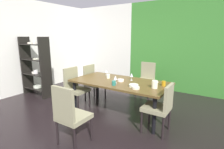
{
  "coord_description": "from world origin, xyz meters",
  "views": [
    {
      "loc": [
        2.18,
        -2.65,
        1.69
      ],
      "look_at": [
        0.13,
        0.5,
        0.85
      ],
      "focal_mm": 28.0,
      "sensor_mm": 36.0,
      "label": 1
    }
  ],
  "objects_px": {
    "chair_head_far": "(146,77)",
    "wine_glass_near_window": "(106,71)",
    "wine_glass_near_shelf": "(132,75)",
    "display_shelf": "(36,67)",
    "serving_bowl_rear": "(134,86)",
    "dining_table": "(120,84)",
    "chair_head_near": "(70,113)",
    "chair_right_near": "(161,106)",
    "serving_bowl_north": "(121,80)",
    "pitcher_right": "(155,84)",
    "chair_left_far": "(93,81)",
    "chair_left_near": "(75,86)",
    "serving_bowl_center": "(136,88)",
    "cup_corner": "(114,83)",
    "cup_left": "(164,83)",
    "wine_glass_front": "(115,78)",
    "cup_east": "(108,76)"
  },
  "relations": [
    {
      "from": "display_shelf",
      "to": "wine_glass_near_window",
      "type": "xyz_separation_m",
      "value": [
        2.01,
        0.62,
        -0.01
      ]
    },
    {
      "from": "chair_left_near",
      "to": "serving_bowl_center",
      "type": "xyz_separation_m",
      "value": [
        1.56,
        0.01,
        0.21
      ]
    },
    {
      "from": "chair_head_far",
      "to": "wine_glass_near_window",
      "type": "distance_m",
      "value": 1.29
    },
    {
      "from": "serving_bowl_north",
      "to": "pitcher_right",
      "type": "xyz_separation_m",
      "value": [
        0.79,
        -0.09,
        0.05
      ]
    },
    {
      "from": "wine_glass_near_window",
      "to": "serving_bowl_rear",
      "type": "bearing_deg",
      "value": -28.98
    },
    {
      "from": "chair_head_near",
      "to": "serving_bowl_center",
      "type": "distance_m",
      "value": 1.28
    },
    {
      "from": "dining_table",
      "to": "chair_left_far",
      "type": "distance_m",
      "value": 1.08
    },
    {
      "from": "chair_right_near",
      "to": "serving_bowl_center",
      "type": "bearing_deg",
      "value": 88.75
    },
    {
      "from": "chair_right_near",
      "to": "serving_bowl_rear",
      "type": "relative_size",
      "value": 4.96
    },
    {
      "from": "wine_glass_near_window",
      "to": "serving_bowl_center",
      "type": "relative_size",
      "value": 0.89
    },
    {
      "from": "pitcher_right",
      "to": "dining_table",
      "type": "bearing_deg",
      "value": 173.89
    },
    {
      "from": "chair_right_near",
      "to": "serving_bowl_rear",
      "type": "bearing_deg",
      "value": 79.32
    },
    {
      "from": "chair_left_far",
      "to": "chair_left_near",
      "type": "height_order",
      "value": "chair_left_near"
    },
    {
      "from": "chair_right_near",
      "to": "serving_bowl_north",
      "type": "bearing_deg",
      "value": 71.59
    },
    {
      "from": "chair_head_near",
      "to": "display_shelf",
      "type": "height_order",
      "value": "display_shelf"
    },
    {
      "from": "chair_left_near",
      "to": "wine_glass_front",
      "type": "bearing_deg",
      "value": 98.99
    },
    {
      "from": "cup_left",
      "to": "cup_corner",
      "type": "height_order",
      "value": "cup_left"
    },
    {
      "from": "chair_right_near",
      "to": "cup_corner",
      "type": "relative_size",
      "value": 9.68
    },
    {
      "from": "chair_right_near",
      "to": "pitcher_right",
      "type": "xyz_separation_m",
      "value": [
        -0.21,
        0.24,
        0.29
      ]
    },
    {
      "from": "wine_glass_near_shelf",
      "to": "serving_bowl_rear",
      "type": "xyz_separation_m",
      "value": [
        0.27,
        -0.44,
        -0.09
      ]
    },
    {
      "from": "serving_bowl_north",
      "to": "wine_glass_near_shelf",
      "type": "bearing_deg",
      "value": 53.99
    },
    {
      "from": "wine_glass_near_shelf",
      "to": "chair_head_far",
      "type": "bearing_deg",
      "value": 96.67
    },
    {
      "from": "wine_glass_near_shelf",
      "to": "cup_corner",
      "type": "height_order",
      "value": "wine_glass_near_shelf"
    },
    {
      "from": "dining_table",
      "to": "serving_bowl_center",
      "type": "xyz_separation_m",
      "value": [
        0.53,
        -0.32,
        0.09
      ]
    },
    {
      "from": "wine_glass_near_window",
      "to": "serving_bowl_rear",
      "type": "distance_m",
      "value": 1.18
    },
    {
      "from": "display_shelf",
      "to": "serving_bowl_rear",
      "type": "relative_size",
      "value": 9.22
    },
    {
      "from": "dining_table",
      "to": "wine_glass_near_window",
      "type": "bearing_deg",
      "value": 149.23
    },
    {
      "from": "cup_east",
      "to": "cup_corner",
      "type": "distance_m",
      "value": 0.6
    },
    {
      "from": "chair_right_near",
      "to": "wine_glass_near_shelf",
      "type": "relative_size",
      "value": 5.58
    },
    {
      "from": "chair_head_near",
      "to": "serving_bowl_rear",
      "type": "relative_size",
      "value": 5.42
    },
    {
      "from": "display_shelf",
      "to": "wine_glass_near_window",
      "type": "relative_size",
      "value": 12.85
    },
    {
      "from": "serving_bowl_north",
      "to": "serving_bowl_rear",
      "type": "height_order",
      "value": "serving_bowl_rear"
    },
    {
      "from": "wine_glass_near_window",
      "to": "wine_glass_front",
      "type": "bearing_deg",
      "value": -41.62
    },
    {
      "from": "chair_left_far",
      "to": "wine_glass_near_shelf",
      "type": "xyz_separation_m",
      "value": [
        1.2,
        -0.11,
        0.32
      ]
    },
    {
      "from": "dining_table",
      "to": "chair_head_near",
      "type": "bearing_deg",
      "value": -90.97
    },
    {
      "from": "dining_table",
      "to": "cup_left",
      "type": "distance_m",
      "value": 0.93
    },
    {
      "from": "chair_right_near",
      "to": "wine_glass_near_shelf",
      "type": "bearing_deg",
      "value": 57.22
    },
    {
      "from": "cup_east",
      "to": "wine_glass_front",
      "type": "bearing_deg",
      "value": -35.61
    },
    {
      "from": "serving_bowl_rear",
      "to": "pitcher_right",
      "type": "distance_m",
      "value": 0.4
    },
    {
      "from": "serving_bowl_north",
      "to": "cup_corner",
      "type": "relative_size",
      "value": 1.54
    },
    {
      "from": "chair_left_near",
      "to": "wine_glass_front",
      "type": "xyz_separation_m",
      "value": [
        1.02,
        0.16,
        0.3
      ]
    },
    {
      "from": "serving_bowl_rear",
      "to": "cup_left",
      "type": "xyz_separation_m",
      "value": [
        0.46,
        0.38,
        0.02
      ]
    },
    {
      "from": "display_shelf",
      "to": "cup_left",
      "type": "height_order",
      "value": "display_shelf"
    },
    {
      "from": "chair_head_near",
      "to": "dining_table",
      "type": "bearing_deg",
      "value": 89.03
    },
    {
      "from": "cup_corner",
      "to": "dining_table",
      "type": "bearing_deg",
      "value": 100.88
    },
    {
      "from": "chair_left_far",
      "to": "serving_bowl_center",
      "type": "relative_size",
      "value": 6.4
    },
    {
      "from": "chair_left_near",
      "to": "wine_glass_front",
      "type": "distance_m",
      "value": 1.08
    },
    {
      "from": "wine_glass_near_shelf",
      "to": "cup_east",
      "type": "distance_m",
      "value": 0.55
    },
    {
      "from": "wine_glass_front",
      "to": "wine_glass_near_window",
      "type": "relative_size",
      "value": 1.21
    },
    {
      "from": "chair_head_near",
      "to": "wine_glass_near_shelf",
      "type": "distance_m",
      "value": 1.7
    }
  ]
}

